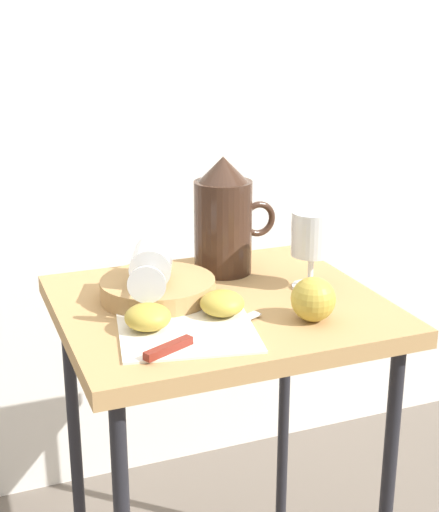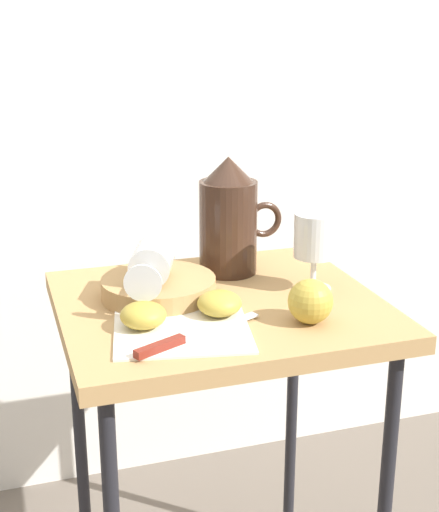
% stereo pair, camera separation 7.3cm
% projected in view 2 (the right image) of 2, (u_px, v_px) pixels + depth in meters
% --- Properties ---
extents(curtain_drape, '(2.40, 0.03, 2.22)m').
position_uv_depth(curtain_drape, '(138.00, 37.00, 1.67)').
color(curtain_drape, silver).
rests_on(curtain_drape, ground_plane).
extents(table, '(0.54, 0.47, 0.70)m').
position_uv_depth(table, '(220.00, 341.00, 1.27)').
color(table, '#AD8451').
rests_on(table, ground_plane).
extents(linen_napkin, '(0.24, 0.22, 0.00)m').
position_uv_depth(linen_napkin, '(182.00, 331.00, 1.13)').
color(linen_napkin, silver).
rests_on(linen_napkin, table).
extents(basket_tray, '(0.20, 0.20, 0.03)m').
position_uv_depth(basket_tray, '(159.00, 288.00, 1.26)').
color(basket_tray, '#AD8451').
rests_on(basket_tray, table).
extents(pitcher, '(0.16, 0.11, 0.22)m').
position_uv_depth(pitcher, '(229.00, 226.00, 1.37)').
color(pitcher, '#382319').
rests_on(pitcher, table).
extents(wine_glass_upright, '(0.07, 0.07, 0.14)m').
position_uv_depth(wine_glass_upright, '(314.00, 240.00, 1.27)').
color(wine_glass_upright, silver).
rests_on(wine_glass_upright, table).
extents(wine_glass_tipped_near, '(0.11, 0.16, 0.07)m').
position_uv_depth(wine_glass_tipped_near, '(152.00, 262.00, 1.23)').
color(wine_glass_tipped_near, silver).
rests_on(wine_glass_tipped_near, basket_tray).
extents(apple_half_left, '(0.07, 0.07, 0.04)m').
position_uv_depth(apple_half_left, '(143.00, 315.00, 1.13)').
color(apple_half_left, '#B29938').
rests_on(apple_half_left, linen_napkin).
extents(apple_half_right, '(0.07, 0.07, 0.04)m').
position_uv_depth(apple_half_right, '(219.00, 303.00, 1.18)').
color(apple_half_right, '#B29938').
rests_on(apple_half_right, linen_napkin).
extents(apple_whole, '(0.07, 0.07, 0.07)m').
position_uv_depth(apple_whole, '(310.00, 301.00, 1.15)').
color(apple_whole, '#B29938').
rests_on(apple_whole, table).
extents(knife, '(0.22, 0.11, 0.01)m').
position_uv_depth(knife, '(181.00, 340.00, 1.08)').
color(knife, silver).
rests_on(knife, linen_napkin).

